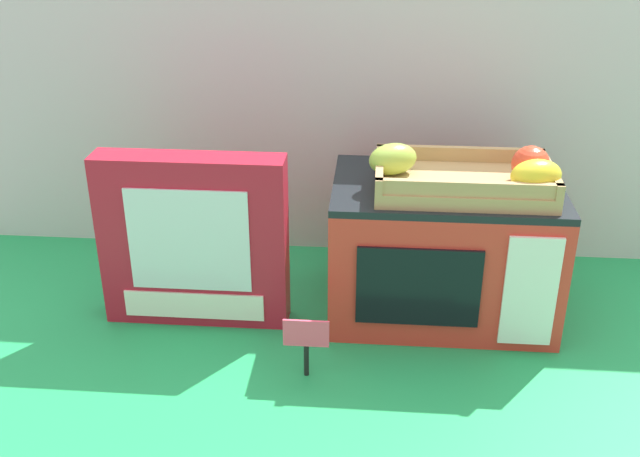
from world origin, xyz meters
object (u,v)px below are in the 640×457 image
at_px(toy_microwave, 442,249).
at_px(price_sign, 306,339).
at_px(cookie_set_box, 194,241).
at_px(food_groups_crate, 470,177).

xyz_separation_m(toy_microwave, price_sign, (-0.21, -0.22, -0.05)).
bearing_deg(price_sign, cookie_set_box, 143.27).
distance_m(toy_microwave, cookie_set_box, 0.42).
height_order(toy_microwave, cookie_set_box, cookie_set_box).
xyz_separation_m(toy_microwave, cookie_set_box, (-0.42, -0.06, 0.03)).
xyz_separation_m(toy_microwave, food_groups_crate, (0.03, -0.03, 0.15)).
bearing_deg(food_groups_crate, cookie_set_box, -175.89).
height_order(toy_microwave, food_groups_crate, food_groups_crate).
height_order(toy_microwave, price_sign, toy_microwave).
bearing_deg(price_sign, food_groups_crate, 36.80).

